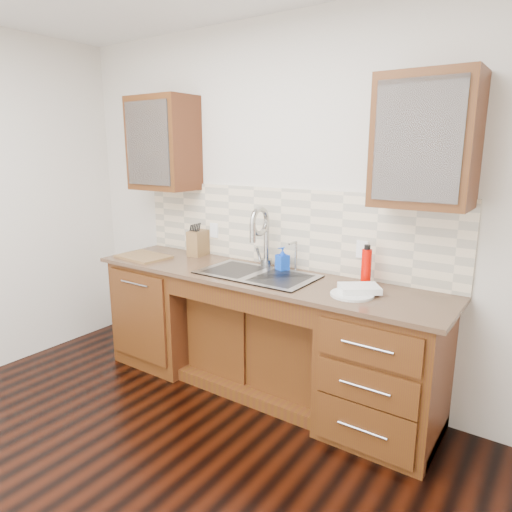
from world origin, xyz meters
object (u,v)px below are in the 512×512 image
Objects in this scene: water_bottle at (366,268)px; plate at (352,294)px; cutting_board at (143,257)px; soap_bottle at (282,259)px; knife_block at (199,243)px.

water_bottle is 0.28m from plate.
cutting_board is at bearing -178.70° from plate.
soap_bottle is 0.43× the size of cutting_board.
water_bottle reaches higher than knife_block.
knife_block is at bearing 169.03° from plate.
cutting_board is (-1.16, -0.30, -0.08)m from soap_bottle.
plate is 1.27× the size of knife_block.
plate is 1.81m from cutting_board.
plate is (0.01, -0.25, -0.11)m from water_bottle.
water_bottle is 0.91× the size of plate.
water_bottle reaches higher than cutting_board.
knife_block is (-0.85, 0.04, 0.02)m from soap_bottle.
plate is at bearing 2.02° from soap_bottle.
water_bottle is at bearing -6.36° from knife_block.
water_bottle is at bearing 23.09° from soap_bottle.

